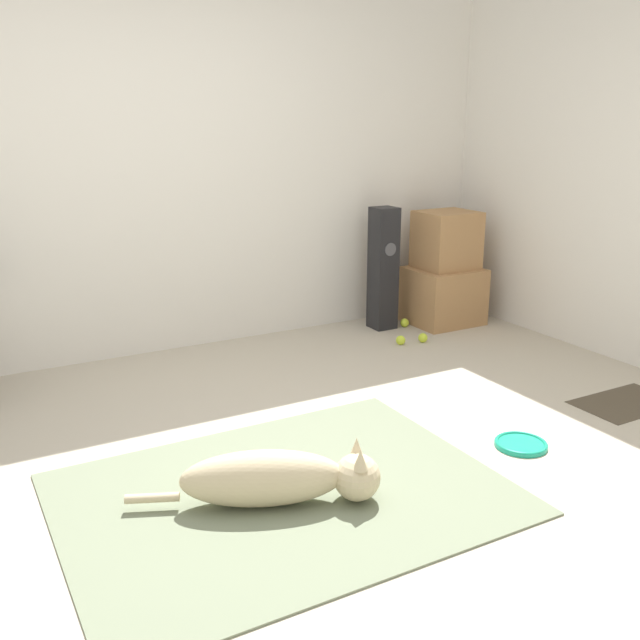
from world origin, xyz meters
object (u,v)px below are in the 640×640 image
(cardboard_box_upper, at_px, (446,240))
(tennis_ball_loose_on_carpet, at_px, (401,340))
(frisbee, at_px, (521,444))
(tennis_ball_near_speaker, at_px, (405,323))
(floor_speaker, at_px, (383,269))
(cardboard_box_lower, at_px, (443,296))
(dog, at_px, (281,478))
(tennis_ball_by_boxes, at_px, (423,338))

(cardboard_box_upper, relative_size, tennis_ball_loose_on_carpet, 6.51)
(frisbee, height_order, cardboard_box_upper, cardboard_box_upper)
(tennis_ball_near_speaker, distance_m, tennis_ball_loose_on_carpet, 0.44)
(floor_speaker, bearing_deg, frisbee, -104.82)
(floor_speaker, bearing_deg, cardboard_box_lower, -13.53)
(frisbee, xyz_separation_m, tennis_ball_loose_on_carpet, (0.41, 1.59, 0.02))
(dog, bearing_deg, tennis_ball_by_boxes, 38.76)
(dog, distance_m, frisbee, 1.27)
(floor_speaker, xyz_separation_m, tennis_ball_by_boxes, (0.05, -0.45, -0.42))
(tennis_ball_near_speaker, bearing_deg, tennis_ball_by_boxes, -106.06)
(frisbee, distance_m, floor_speaker, 2.13)
(floor_speaker, bearing_deg, dog, -132.94)
(dog, bearing_deg, cardboard_box_upper, 38.54)
(frisbee, distance_m, cardboard_box_lower, 2.16)
(frisbee, relative_size, tennis_ball_near_speaker, 3.87)
(cardboard_box_upper, bearing_deg, tennis_ball_loose_on_carpet, -152.92)
(cardboard_box_upper, xyz_separation_m, tennis_ball_loose_on_carpet, (-0.63, -0.32, -0.61))
(cardboard_box_lower, height_order, tennis_ball_loose_on_carpet, cardboard_box_lower)
(tennis_ball_by_boxes, height_order, tennis_ball_loose_on_carpet, same)
(floor_speaker, height_order, tennis_ball_loose_on_carpet, floor_speaker)
(tennis_ball_loose_on_carpet, bearing_deg, dog, -137.91)
(cardboard_box_upper, bearing_deg, tennis_ball_by_boxes, -142.39)
(cardboard_box_lower, xyz_separation_m, tennis_ball_loose_on_carpet, (-0.61, -0.30, -0.18))
(frisbee, distance_m, tennis_ball_loose_on_carpet, 1.64)
(frisbee, bearing_deg, tennis_ball_near_speaker, 70.41)
(cardboard_box_upper, bearing_deg, tennis_ball_near_speaker, 176.76)
(cardboard_box_upper, bearing_deg, floor_speaker, 169.07)
(tennis_ball_by_boxes, bearing_deg, frisbee, -110.41)
(floor_speaker, bearing_deg, cardboard_box_upper, -10.93)
(frisbee, bearing_deg, dog, 176.38)
(floor_speaker, bearing_deg, tennis_ball_by_boxes, -83.75)
(floor_speaker, height_order, tennis_ball_near_speaker, floor_speaker)
(dog, xyz_separation_m, floor_speaker, (1.80, 1.93, 0.33))
(cardboard_box_lower, distance_m, tennis_ball_near_speaker, 0.38)
(dog, xyz_separation_m, frisbee, (1.26, -0.08, -0.11))
(dog, height_order, frisbee, dog)
(tennis_ball_loose_on_carpet, bearing_deg, tennis_ball_by_boxes, -10.25)
(cardboard_box_lower, relative_size, floor_speaker, 0.57)
(floor_speaker, distance_m, tennis_ball_by_boxes, 0.62)
(tennis_ball_loose_on_carpet, bearing_deg, tennis_ball_near_speaker, 50.78)
(dog, distance_m, cardboard_box_lower, 2.91)
(cardboard_box_lower, xyz_separation_m, tennis_ball_by_boxes, (-0.44, -0.33, -0.18))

